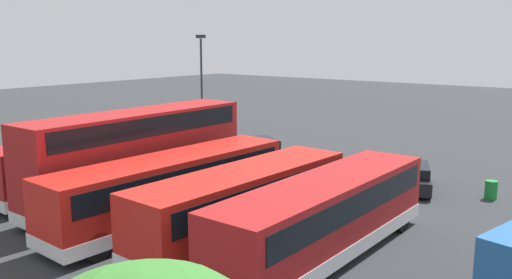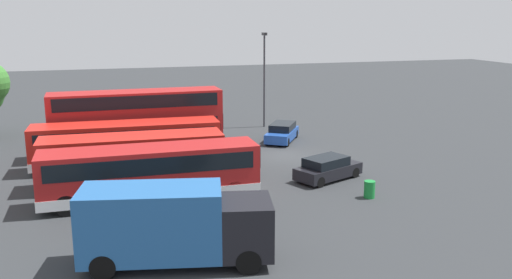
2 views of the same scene
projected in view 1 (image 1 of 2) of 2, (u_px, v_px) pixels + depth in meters
The scene contains 10 objects.
ground_plane at pixel (308, 174), 31.57m from camera, with size 140.00×140.00×0.00m, color #2D3033.
bus_single_deck_near_end at pixel (326, 215), 19.17m from camera, with size 2.69×11.50×2.95m.
bus_single_deck_second at pixel (244, 203), 20.61m from camera, with size 3.00×10.62×2.95m.
bus_single_deck_third at pixel (172, 186), 22.96m from camera, with size 3.09×12.10×2.95m.
bus_double_decker_fourth at pixel (139, 154), 25.54m from camera, with size 2.70×12.02×4.55m.
bus_single_deck_fifth at pixel (94, 161), 27.75m from camera, with size 2.98×10.88×2.95m.
car_hatchback_silver at pixel (412, 177), 28.14m from camera, with size 3.35×4.65×1.43m.
car_small_green at pixel (263, 150), 35.17m from camera, with size 4.65×3.88×1.43m.
lamp_post_tall at pixel (202, 83), 38.24m from camera, with size 0.70×0.30×8.28m.
waste_bin_yellow at pixel (491, 190), 26.52m from camera, with size 0.60×0.60×0.95m, color #197F33.
Camera 1 is at (-16.31, 26.13, 7.87)m, focal length 37.00 mm.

